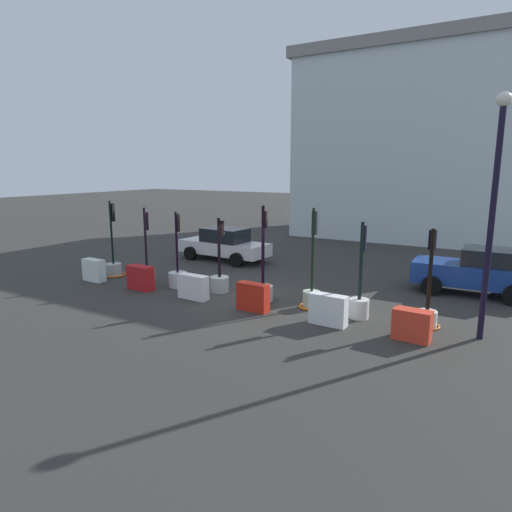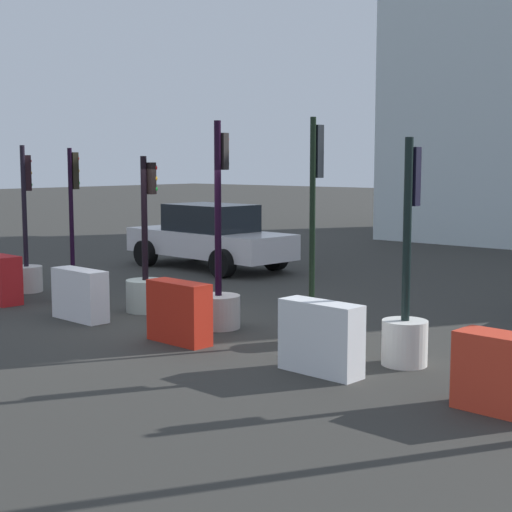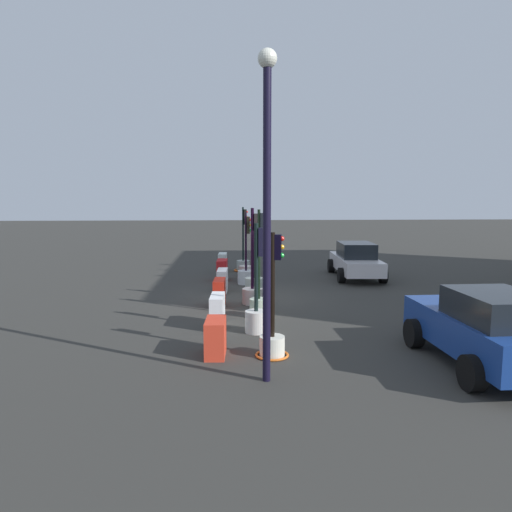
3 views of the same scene
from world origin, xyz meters
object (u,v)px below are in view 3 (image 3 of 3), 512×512
construction_barrier_2 (222,280)px  construction_barrier_3 (219,293)px  traffic_light_0 (243,262)px  construction_barrier_4 (217,311)px  traffic_light_7 (273,332)px  car_white_van (356,260)px  street_lamp_post (267,189)px  traffic_light_4 (253,288)px  traffic_light_1 (246,266)px  traffic_light_2 (246,273)px  car_blue_estate (484,328)px  construction_barrier_1 (222,270)px  traffic_light_3 (254,279)px  construction_barrier_0 (223,262)px  construction_barrier_5 (216,337)px  traffic_light_5 (259,300)px  traffic_light_6 (257,310)px

construction_barrier_2 → construction_barrier_3: (2.46, -0.07, 0.02)m
traffic_light_0 → construction_barrier_4: size_ratio=2.82×
construction_barrier_4 → traffic_light_7: bearing=27.7°
car_white_van → street_lamp_post: size_ratio=0.75×
traffic_light_7 → traffic_light_4: bearing=-178.1°
traffic_light_4 → construction_barrier_2: traffic_light_4 is taller
traffic_light_1 → street_lamp_post: bearing=-0.3°
traffic_light_2 → car_white_van: bearing=104.4°
construction_barrier_3 → car_blue_estate: size_ratio=0.26×
traffic_light_0 → construction_barrier_3: 7.54m
traffic_light_4 → construction_barrier_1: (-4.64, -1.09, -0.10)m
car_white_van → traffic_light_2: bearing=-75.6°
traffic_light_3 → traffic_light_7: size_ratio=0.96×
traffic_light_4 → traffic_light_0: bearing=-179.4°
traffic_light_0 → construction_barrier_3: (7.47, -1.05, -0.01)m
traffic_light_4 → street_lamp_post: size_ratio=0.52×
construction_barrier_0 → construction_barrier_5: construction_barrier_0 is taller
construction_barrier_0 → construction_barrier_5: (12.36, -0.03, -0.02)m
street_lamp_post → traffic_light_3: bearing=178.3°
traffic_light_7 → car_blue_estate: bearing=77.8°
traffic_light_7 → construction_barrier_4: size_ratio=2.53×
traffic_light_7 → traffic_light_1: bearing=-179.0°
car_white_van → construction_barrier_4: bearing=-37.9°
construction_barrier_0 → construction_barrier_4: construction_barrier_4 is taller
construction_barrier_1 → street_lamp_post: bearing=5.0°
construction_barrier_0 → car_white_van: (2.20, 6.05, 0.35)m
construction_barrier_1 → construction_barrier_3: bearing=-0.4°
traffic_light_3 → car_white_van: (-3.08, 4.79, 0.28)m
traffic_light_5 → traffic_light_7: 3.55m
traffic_light_2 → car_blue_estate: traffic_light_2 is taller
traffic_light_1 → construction_barrier_2: traffic_light_1 is taller
traffic_light_5 → construction_barrier_4: 1.63m
construction_barrier_5 → car_blue_estate: car_blue_estate is taller
traffic_light_1 → construction_barrier_3: bearing=-11.2°
construction_barrier_5 → traffic_light_4: bearing=167.7°
traffic_light_5 → traffic_light_7: (3.55, 0.07, 0.06)m
traffic_light_7 → construction_barrier_2: 7.60m
traffic_light_7 → traffic_light_3: bearing=-180.0°
traffic_light_1 → construction_barrier_2: bearing=-18.1°
traffic_light_7 → construction_barrier_5: size_ratio=2.86×
car_white_van → traffic_light_1: bearing=-94.1°
traffic_light_2 → traffic_light_7: size_ratio=1.02×
traffic_light_2 → construction_barrier_4: traffic_light_2 is taller
traffic_light_6 → car_white_van: traffic_light_6 is taller
construction_barrier_4 → traffic_light_6: bearing=61.2°
traffic_light_1 → construction_barrier_0: 2.14m
traffic_light_6 → construction_barrier_1: (-8.04, -1.01, -0.15)m
traffic_light_3 → construction_barrier_0: size_ratio=2.68×
traffic_light_1 → construction_barrier_1: traffic_light_1 is taller
street_lamp_post → car_white_van: bearing=156.7°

